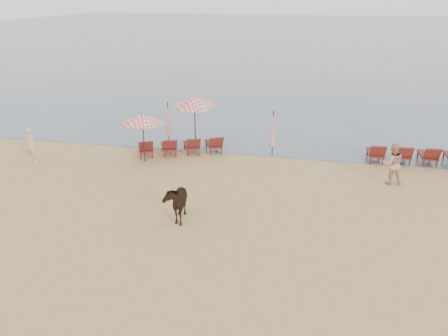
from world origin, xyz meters
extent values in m
plane|color=tan|center=(0.00, 0.00, 0.00)|extent=(120.00, 120.00, 0.00)
cube|color=#51606B|center=(0.00, 80.00, 0.00)|extent=(160.00, 140.00, 0.06)
cube|color=maroon|center=(-4.82, 9.01, 0.36)|extent=(1.19, 1.57, 0.08)
cube|color=maroon|center=(-4.51, 8.31, 0.64)|extent=(0.80, 0.70, 0.63)
cube|color=maroon|center=(-3.80, 9.47, 0.36)|extent=(1.19, 1.57, 0.08)
cube|color=maroon|center=(-3.49, 8.77, 0.64)|extent=(0.80, 0.70, 0.63)
cube|color=maroon|center=(-2.78, 9.93, 0.36)|extent=(1.19, 1.57, 0.08)
cube|color=maroon|center=(-2.46, 9.23, 0.64)|extent=(0.80, 0.70, 0.63)
cube|color=maroon|center=(-1.76, 10.39, 0.36)|extent=(1.19, 1.57, 0.08)
cube|color=maroon|center=(-1.44, 9.69, 0.64)|extent=(0.80, 0.70, 0.63)
cube|color=maroon|center=(6.03, 10.63, 0.37)|extent=(0.78, 1.53, 0.09)
cube|color=maroon|center=(6.08, 9.83, 0.67)|extent=(0.72, 0.53, 0.65)
cube|color=maroon|center=(7.20, 10.70, 0.37)|extent=(0.78, 1.53, 0.09)
cube|color=maroon|center=(7.25, 9.91, 0.67)|extent=(0.72, 0.53, 0.65)
cube|color=maroon|center=(8.37, 10.77, 0.37)|extent=(0.78, 1.53, 0.09)
cube|color=maroon|center=(8.42, 9.98, 0.67)|extent=(0.72, 0.53, 0.65)
cylinder|color=black|center=(-4.52, 8.08, 1.06)|extent=(0.05, 0.05, 2.11)
cone|color=red|center=(-4.52, 8.08, 2.07)|extent=(2.02, 2.02, 0.43)
sphere|color=black|center=(-4.52, 8.08, 2.26)|extent=(0.08, 0.08, 0.08)
cylinder|color=black|center=(-2.91, 11.09, 1.19)|extent=(0.06, 0.06, 2.38)
cone|color=red|center=(-2.91, 11.09, 2.33)|extent=(2.11, 2.15, 0.72)
sphere|color=black|center=(-2.91, 11.09, 2.55)|extent=(0.09, 0.09, 0.09)
cylinder|color=black|center=(-4.21, 10.73, 1.14)|extent=(0.05, 0.05, 2.29)
cone|color=red|center=(-4.21, 10.73, 1.42)|extent=(0.28, 0.28, 1.72)
cylinder|color=black|center=(1.23, 10.04, 1.14)|extent=(0.05, 0.05, 2.27)
cone|color=red|center=(1.23, 10.04, 1.41)|extent=(0.28, 0.28, 1.71)
imported|color=black|center=(-1.13, 2.43, 0.69)|extent=(1.08, 1.76, 1.39)
imported|color=#DEAE8A|center=(-9.62, 6.91, 0.83)|extent=(0.69, 0.54, 1.66)
imported|color=tan|center=(6.50, 7.66, 0.88)|extent=(0.96, 0.82, 1.75)
camera|label=1|loc=(4.02, -12.71, 7.64)|focal=40.00mm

